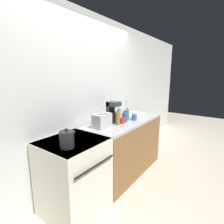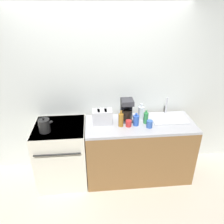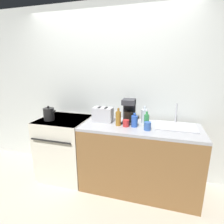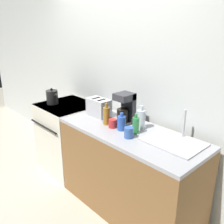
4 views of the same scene
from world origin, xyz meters
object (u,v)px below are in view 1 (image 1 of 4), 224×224
Objects in this scene: stove at (74,175)px; coffee_maker at (113,111)px; cup_blue at (134,117)px; cup_red at (122,121)px; toaster at (102,121)px; kettle at (67,139)px; bottle_blue at (125,117)px; bottle_clear at (120,113)px; bottle_green at (127,115)px; bottle_amber at (118,118)px.

stove is 2.83× the size of coffee_maker.
cup_blue reaches higher than cup_red.
kettle is at bearing -168.85° from toaster.
coffee_maker is at bearing 138.89° from cup_blue.
toaster is at bearing 161.62° from cup_red.
stove is 5.13× the size of bottle_blue.
toaster is 0.58m from bottle_clear.
bottle_clear is (1.35, 0.22, 0.01)m from kettle.
cup_red is (0.36, -0.12, -0.06)m from toaster.
bottle_blue is 1.75× the size of cup_blue.
kettle is 2.05× the size of cup_blue.
bottle_clear is at bearing 9.47° from kettle.
bottle_green is at bearing -5.05° from toaster.
stove is at bearing 179.26° from bottle_green.
bottle_blue reaches higher than cup_blue.
cup_red is at bearing -6.68° from bottle_amber.
coffee_maker is 1.81× the size of bottle_blue.
cup_red is at bearing -18.38° from toaster.
toaster is at bearing -169.20° from coffee_maker.
bottle_green reaches higher than bottle_blue.
coffee_maker is 1.35× the size of bottle_clear.
stove is at bearing 173.69° from cup_blue.
cup_blue is at bearing -15.47° from toaster.
toaster is (0.77, 0.15, 0.01)m from kettle.
coffee_maker is at bearing 154.49° from bottle_green.
cup_blue is at bearing -41.11° from coffee_maker.
bottle_blue is at bearing -11.86° from toaster.
bottle_green reaches higher than cup_blue.
toaster reaches higher than cup_red.
coffee_maker is at bearing 11.04° from kettle.
stove is 4.63× the size of bottle_green.
stove is 1.16m from coffee_maker.
kettle is 1.03m from bottle_amber.
bottle_clear reaches higher than stove.
toaster is at bearing 174.95° from bottle_green.
coffee_maker is 1.40× the size of bottle_amber.
stove is 1.03m from bottle_amber.
cup_blue is at bearing -11.61° from cup_red.
bottle_amber reaches higher than bottle_green.
kettle is 1.16m from coffee_maker.
bottle_amber reaches higher than bottle_blue.
cup_red is (0.11, -0.01, -0.05)m from bottle_amber.
toaster is 0.84× the size of coffee_maker.
cup_blue is 1.18× the size of cup_red.
coffee_maker reaches higher than cup_red.
bottle_green is at bearing -25.51° from coffee_maker.
bottle_green is 0.27m from cup_red.
kettle is 0.91× the size of bottle_amber.
kettle is at bearing -168.96° from coffee_maker.
cup_blue is (1.25, -0.14, 0.51)m from stove.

